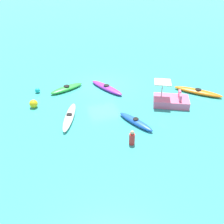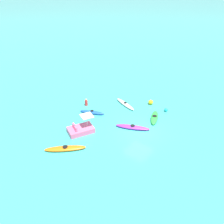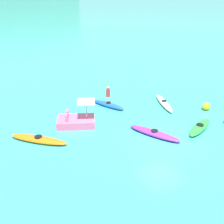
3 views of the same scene
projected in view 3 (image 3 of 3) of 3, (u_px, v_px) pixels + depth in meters
The scene contains 9 objects.
ground_plane at pixel (163, 141), 16.83m from camera, with size 600.00×600.00×0.00m, color #38ADA8.
kayak_purple at pixel (154, 133), 17.40m from camera, with size 2.04×3.35×0.37m.
kayak_white at pixel (164, 103), 21.58m from camera, with size 1.67×3.34×0.37m.
kayak_blue at pixel (109, 105), 21.28m from camera, with size 1.61×2.75×0.37m.
kayak_green at pixel (200, 127), 18.08m from camera, with size 2.84×1.77×0.37m.
kayak_orange at pixel (39, 139), 16.74m from camera, with size 2.99×3.03×0.37m.
pedal_boat_pink at pixel (76, 121), 18.56m from camera, with size 2.81×2.38×1.68m.
buoy_yellow at pixel (206, 106), 20.71m from camera, with size 0.56×0.56×0.56m, color yellow.
person_near_shore at pixel (108, 92), 23.03m from camera, with size 0.44×0.44×0.88m.
Camera 3 is at (-9.77, -11.11, 8.75)m, focal length 45.97 mm.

